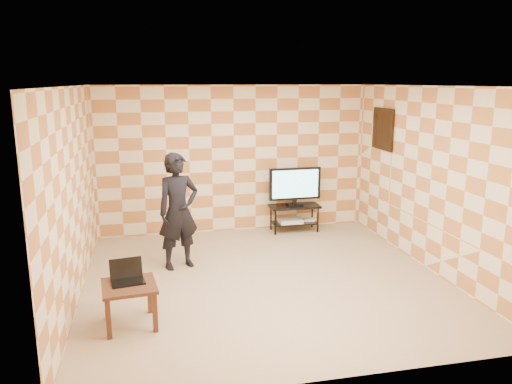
# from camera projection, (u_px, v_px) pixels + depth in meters

# --- Properties ---
(floor) EXTENTS (5.00, 5.00, 0.00)m
(floor) POSITION_uv_depth(u_px,v_px,m) (265.00, 280.00, 7.09)
(floor) COLOR #9D8869
(floor) RESTS_ON ground
(wall_back) EXTENTS (5.00, 0.02, 2.70)m
(wall_back) POSITION_uv_depth(u_px,v_px,m) (234.00, 160.00, 9.18)
(wall_back) COLOR beige
(wall_back) RESTS_ON ground
(wall_front) EXTENTS (5.00, 0.02, 2.70)m
(wall_front) POSITION_uv_depth(u_px,v_px,m) (331.00, 244.00, 4.42)
(wall_front) COLOR beige
(wall_front) RESTS_ON ground
(wall_left) EXTENTS (0.02, 5.00, 2.70)m
(wall_left) POSITION_uv_depth(u_px,v_px,m) (73.00, 196.00, 6.28)
(wall_left) COLOR beige
(wall_left) RESTS_ON ground
(wall_right) EXTENTS (0.02, 5.00, 2.70)m
(wall_right) POSITION_uv_depth(u_px,v_px,m) (431.00, 179.00, 7.32)
(wall_right) COLOR beige
(wall_right) RESTS_ON ground
(ceiling) EXTENTS (5.00, 5.00, 0.02)m
(ceiling) POSITION_uv_depth(u_px,v_px,m) (266.00, 86.00, 6.51)
(ceiling) COLOR white
(ceiling) RESTS_ON wall_back
(wall_art) EXTENTS (0.04, 0.72, 0.72)m
(wall_art) POSITION_uv_depth(u_px,v_px,m) (383.00, 129.00, 8.66)
(wall_art) COLOR black
(wall_art) RESTS_ON wall_right
(tv_stand) EXTENTS (0.93, 0.42, 0.50)m
(tv_stand) POSITION_uv_depth(u_px,v_px,m) (294.00, 212.00, 9.33)
(tv_stand) COLOR black
(tv_stand) RESTS_ON floor
(tv) EXTENTS (0.98, 0.19, 0.71)m
(tv) POSITION_uv_depth(u_px,v_px,m) (295.00, 185.00, 9.21)
(tv) COLOR black
(tv) RESTS_ON tv_stand
(dvd_player) EXTENTS (0.43, 0.31, 0.07)m
(dvd_player) POSITION_uv_depth(u_px,v_px,m) (290.00, 221.00, 9.33)
(dvd_player) COLOR silver
(dvd_player) RESTS_ON tv_stand
(game_console) EXTENTS (0.22, 0.17, 0.05)m
(game_console) POSITION_uv_depth(u_px,v_px,m) (309.00, 220.00, 9.45)
(game_console) COLOR silver
(game_console) RESTS_ON tv_stand
(side_table) EXTENTS (0.66, 0.66, 0.50)m
(side_table) POSITION_uv_depth(u_px,v_px,m) (129.00, 292.00, 5.69)
(side_table) COLOR #361F11
(side_table) RESTS_ON floor
(laptop) EXTENTS (0.42, 0.35, 0.25)m
(laptop) POSITION_uv_depth(u_px,v_px,m) (127.00, 277.00, 5.76)
(laptop) COLOR black
(laptop) RESTS_ON side_table
(person) EXTENTS (0.74, 0.61, 1.75)m
(person) POSITION_uv_depth(u_px,v_px,m) (178.00, 211.00, 7.41)
(person) COLOR black
(person) RESTS_ON floor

